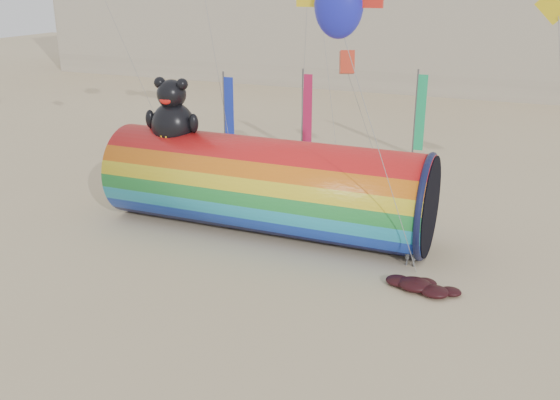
% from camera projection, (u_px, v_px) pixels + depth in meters
% --- Properties ---
extents(ground, '(160.00, 160.00, 0.00)m').
position_uv_depth(ground, '(252.00, 273.00, 22.84)').
color(ground, '#CCB58C').
rests_on(ground, ground).
extents(windsock_assembly, '(13.72, 4.18, 6.32)m').
position_uv_depth(windsock_assembly, '(265.00, 183.00, 26.03)').
color(windsock_assembly, red).
rests_on(windsock_assembly, ground).
extents(kite_handler, '(0.58, 0.42, 1.50)m').
position_uv_depth(kite_handler, '(411.00, 247.00, 23.14)').
color(kite_handler, slate).
rests_on(kite_handler, ground).
extents(fabric_bundle, '(2.62, 1.35, 0.41)m').
position_uv_depth(fabric_bundle, '(421.00, 286.00, 21.48)').
color(fabric_bundle, '#3B0A0F').
rests_on(fabric_bundle, ground).
extents(festival_banners, '(10.62, 5.29, 5.20)m').
position_uv_depth(festival_banners, '(319.00, 114.00, 36.45)').
color(festival_banners, '#59595E').
rests_on(festival_banners, ground).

